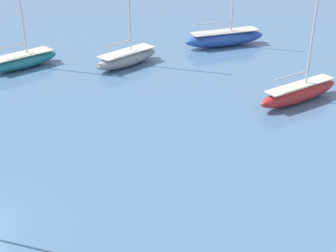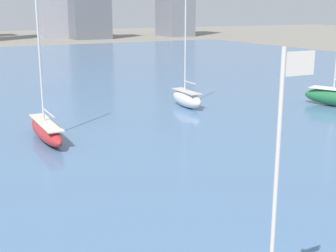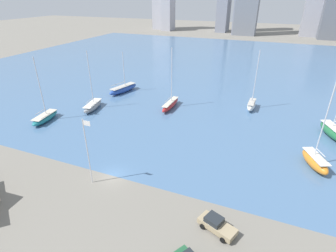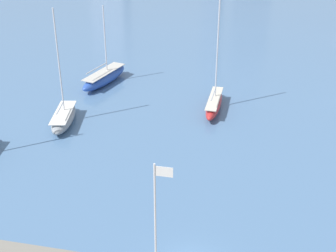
{
  "view_description": "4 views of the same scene",
  "coord_description": "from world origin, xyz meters",
  "px_view_note": "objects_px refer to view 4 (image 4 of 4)",
  "views": [
    {
      "loc": [
        23.33,
        -3.12,
        16.91
      ],
      "look_at": [
        -1.29,
        13.83,
        1.87
      ],
      "focal_mm": 50.0,
      "sensor_mm": 36.0,
      "label": 1
    },
    {
      "loc": [
        -11.04,
        -12.51,
        11.51
      ],
      "look_at": [
        3.0,
        13.93,
        3.97
      ],
      "focal_mm": 50.0,
      "sensor_mm": 36.0,
      "label": 2
    },
    {
      "loc": [
        20.17,
        -26.98,
        25.28
      ],
      "look_at": [
        4.94,
        10.43,
        4.72
      ],
      "focal_mm": 28.0,
      "sensor_mm": 36.0,
      "label": 3
    },
    {
      "loc": [
        3.87,
        -26.07,
        25.55
      ],
      "look_at": [
        -5.91,
        19.78,
        1.52
      ],
      "focal_mm": 50.0,
      "sensor_mm": 36.0,
      "label": 4
    }
  ],
  "objects_px": {
    "flag_pole": "(156,226)",
    "sailboat_red": "(214,103)",
    "sailboat_blue": "(104,77)",
    "sailboat_gray": "(64,117)"
  },
  "relations": [
    {
      "from": "flag_pole",
      "to": "sailboat_red",
      "type": "xyz_separation_m",
      "value": [
        0.26,
        30.76,
        -4.74
      ]
    },
    {
      "from": "sailboat_red",
      "to": "sailboat_gray",
      "type": "xyz_separation_m",
      "value": [
        -17.2,
        -7.75,
        -0.06
      ]
    },
    {
      "from": "sailboat_blue",
      "to": "flag_pole",
      "type": "bearing_deg",
      "value": -51.47
    },
    {
      "from": "flag_pole",
      "to": "sailboat_red",
      "type": "height_order",
      "value": "sailboat_red"
    },
    {
      "from": "flag_pole",
      "to": "sailboat_red",
      "type": "bearing_deg",
      "value": 89.52
    },
    {
      "from": "flag_pole",
      "to": "sailboat_gray",
      "type": "xyz_separation_m",
      "value": [
        -16.94,
        23.02,
        -4.81
      ]
    },
    {
      "from": "flag_pole",
      "to": "sailboat_gray",
      "type": "bearing_deg",
      "value": 126.35
    },
    {
      "from": "sailboat_gray",
      "to": "sailboat_blue",
      "type": "bearing_deg",
      "value": 76.42
    },
    {
      "from": "flag_pole",
      "to": "sailboat_blue",
      "type": "relative_size",
      "value": 0.94
    },
    {
      "from": "sailboat_blue",
      "to": "sailboat_gray",
      "type": "xyz_separation_m",
      "value": [
        -0.54,
        -13.38,
        -0.08
      ]
    }
  ]
}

